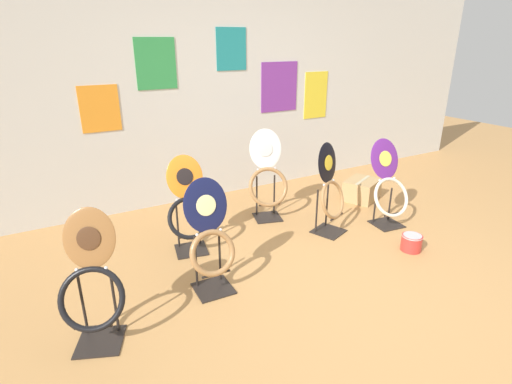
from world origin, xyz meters
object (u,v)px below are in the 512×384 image
toilet_seat_display_orange_sun (188,207)px  toilet_seat_display_white_plain (267,178)px  toilet_seat_display_navy_moon (210,241)px  paint_can (412,242)px  toilet_seat_display_woodgrain (92,284)px  toilet_seat_display_jazz_black (330,190)px  toilet_seat_display_purple_note (388,187)px  storage_box (362,190)px

toilet_seat_display_orange_sun → toilet_seat_display_white_plain: size_ratio=0.91×
toilet_seat_display_navy_moon → paint_can: 1.89m
toilet_seat_display_woodgrain → toilet_seat_display_jazz_black: 2.31m
toilet_seat_display_woodgrain → toilet_seat_display_purple_note: 2.92m
toilet_seat_display_orange_sun → toilet_seat_display_jazz_black: (1.32, -0.35, 0.03)m
storage_box → toilet_seat_display_white_plain: bearing=174.6°
toilet_seat_display_orange_sun → toilet_seat_display_jazz_black: bearing=-14.7°
toilet_seat_display_orange_sun → toilet_seat_display_navy_moon: (-0.08, -0.68, -0.00)m
toilet_seat_display_orange_sun → toilet_seat_display_navy_moon: size_ratio=0.98×
toilet_seat_display_navy_moon → paint_can: (1.82, -0.35, -0.33)m
toilet_seat_display_purple_note → storage_box: bearing=67.1°
toilet_seat_display_navy_moon → toilet_seat_display_jazz_black: bearing=13.2°
toilet_seat_display_white_plain → storage_box: (1.25, -0.12, -0.33)m
toilet_seat_display_orange_sun → toilet_seat_display_white_plain: bearing=14.5°
toilet_seat_display_white_plain → paint_can: bearing=-58.8°
toilet_seat_display_jazz_black → storage_box: (0.91, 0.48, -0.32)m
toilet_seat_display_purple_note → paint_can: 0.66m
toilet_seat_display_woodgrain → storage_box: toilet_seat_display_woodgrain is taller
toilet_seat_display_white_plain → toilet_seat_display_jazz_black: size_ratio=1.04×
toilet_seat_display_white_plain → toilet_seat_display_jazz_black: 0.69m
toilet_seat_display_woodgrain → toilet_seat_display_orange_sun: (0.93, 0.85, 0.00)m
toilet_seat_display_woodgrain → toilet_seat_display_jazz_black: toilet_seat_display_jazz_black is taller
toilet_seat_display_orange_sun → storage_box: 2.25m
toilet_seat_display_purple_note → paint_can: bearing=-112.3°
toilet_seat_display_jazz_black → storage_box: bearing=27.9°
paint_can → toilet_seat_display_purple_note: bearing=67.7°
toilet_seat_display_jazz_black → paint_can: (0.42, -0.68, -0.36)m
toilet_seat_display_woodgrain → toilet_seat_display_purple_note: (2.90, 0.36, -0.01)m
toilet_seat_display_purple_note → toilet_seat_display_jazz_black: size_ratio=0.97×
toilet_seat_display_navy_moon → storage_box: size_ratio=1.71×
toilet_seat_display_woodgrain → toilet_seat_display_white_plain: bearing=30.0°
toilet_seat_display_orange_sun → paint_can: bearing=-30.4°
toilet_seat_display_jazz_black → toilet_seat_display_orange_sun: bearing=165.3°
toilet_seat_display_orange_sun → storage_box: (2.23, 0.13, -0.30)m
toilet_seat_display_woodgrain → toilet_seat_display_navy_moon: (0.85, 0.17, -0.00)m
toilet_seat_display_orange_sun → paint_can: (1.75, -1.02, -0.34)m
storage_box → toilet_seat_display_orange_sun: bearing=-176.6°
toilet_seat_display_jazz_black → toilet_seat_display_purple_note: bearing=-12.6°
toilet_seat_display_white_plain → toilet_seat_display_orange_sun: bearing=-165.5°
toilet_seat_display_woodgrain → toilet_seat_display_navy_moon: 0.87m
toilet_seat_display_purple_note → toilet_seat_display_orange_sun: toilet_seat_display_purple_note is taller
toilet_seat_display_purple_note → toilet_seat_display_white_plain: toilet_seat_display_white_plain is taller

